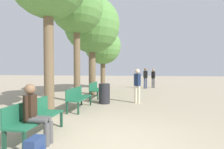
# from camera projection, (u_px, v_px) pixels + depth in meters

# --- Properties ---
(ground_plane) EXTENTS (80.00, 80.00, 0.00)m
(ground_plane) POSITION_uv_depth(u_px,v_px,m) (113.00, 145.00, 3.77)
(ground_plane) COLOR tan
(bench_row_0) EXTENTS (0.52, 1.70, 0.88)m
(bench_row_0) POSITION_uv_depth(u_px,v_px,m) (34.00, 116.00, 4.18)
(bench_row_0) COLOR #1E6042
(bench_row_0) RESTS_ON ground_plane
(bench_row_1) EXTENTS (0.52, 1.70, 0.88)m
(bench_row_1) POSITION_uv_depth(u_px,v_px,m) (78.00, 96.00, 7.14)
(bench_row_1) COLOR #1E6042
(bench_row_1) RESTS_ON ground_plane
(bench_row_2) EXTENTS (0.52, 1.70, 0.88)m
(bench_row_2) POSITION_uv_depth(u_px,v_px,m) (96.00, 89.00, 10.10)
(bench_row_2) COLOR #1E6042
(bench_row_2) RESTS_ON ground_plane
(tree_row_1) EXTENTS (2.61, 2.61, 6.01)m
(tree_row_1) POSITION_uv_depth(u_px,v_px,m) (77.00, 8.00, 8.57)
(tree_row_1) COLOR brown
(tree_row_1) RESTS_ON ground_plane
(tree_row_2) EXTENTS (3.61, 3.61, 6.33)m
(tree_row_2) POSITION_uv_depth(u_px,v_px,m) (92.00, 26.00, 11.36)
(tree_row_2) COLOR brown
(tree_row_2) RESTS_ON ground_plane
(tree_row_3) EXTENTS (3.06, 3.06, 5.13)m
(tree_row_3) POSITION_uv_depth(u_px,v_px,m) (103.00, 47.00, 14.74)
(tree_row_3) COLOR brown
(tree_row_3) RESTS_ON ground_plane
(person_seated) EXTENTS (0.60, 0.34, 1.32)m
(person_seated) POSITION_uv_depth(u_px,v_px,m) (35.00, 112.00, 3.82)
(person_seated) COLOR #4C4C4C
(person_seated) RESTS_ON ground_plane
(pedestrian_near) EXTENTS (0.35, 0.24, 1.74)m
(pedestrian_near) POSITION_uv_depth(u_px,v_px,m) (145.00, 77.00, 14.82)
(pedestrian_near) COLOR #384260
(pedestrian_near) RESTS_ON ground_plane
(pedestrian_mid) EXTENTS (0.34, 0.29, 1.68)m
(pedestrian_mid) POSITION_uv_depth(u_px,v_px,m) (153.00, 77.00, 15.32)
(pedestrian_mid) COLOR #4C4C4C
(pedestrian_mid) RESTS_ON ground_plane
(pedestrian_far) EXTENTS (0.34, 0.28, 1.66)m
(pedestrian_far) POSITION_uv_depth(u_px,v_px,m) (137.00, 83.00, 8.43)
(pedestrian_far) COLOR beige
(pedestrian_far) RESTS_ON ground_plane
(trash_bin) EXTENTS (0.53, 0.53, 0.95)m
(trash_bin) POSITION_uv_depth(u_px,v_px,m) (104.00, 94.00, 8.35)
(trash_bin) COLOR #232328
(trash_bin) RESTS_ON ground_plane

